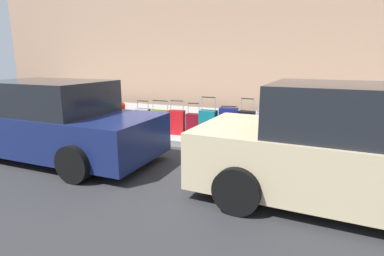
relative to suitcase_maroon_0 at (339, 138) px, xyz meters
The scene contains 17 objects.
ground_plane 3.74m from the suitcase_maroon_0, ahead, with size 40.00×40.00×0.00m, color #28282B.
sidewalk_curb 4.13m from the suitcase_maroon_0, 27.12° to the right, with size 18.00×5.00×0.14m, color gray.
suitcase_maroon_0 is the anchor object (origin of this frame).
suitcase_red_1 0.46m from the suitcase_maroon_0, 10.79° to the left, with size 0.39×0.26×0.77m.
suitcase_olive_2 0.93m from the suitcase_maroon_0, ahead, with size 0.44×0.22×1.00m.
suitcase_silver_3 1.44m from the suitcase_maroon_0, ahead, with size 0.49×0.22×1.04m.
suitcase_black_4 1.91m from the suitcase_maroon_0, ahead, with size 0.36×0.26×1.02m.
suitcase_navy_5 2.36m from the suitcase_maroon_0, ahead, with size 0.44×0.28×0.81m.
suitcase_teal_6 2.82m from the suitcase_maroon_0, ahead, with size 0.41×0.26×1.00m.
suitcase_maroon_7 3.25m from the suitcase_maroon_0, ahead, with size 0.36×0.23×0.82m.
suitcase_red_8 3.67m from the suitcase_maroon_0, ahead, with size 0.40×0.20×0.87m.
suitcase_olive_9 4.17m from the suitcase_maroon_0, ahead, with size 0.49×0.22×0.84m.
suitcase_silver_10 4.65m from the suitcase_maroon_0, ahead, with size 0.38×0.24×0.82m.
fire_hydrant 5.32m from the suitcase_maroon_0, ahead, with size 0.39×0.21×0.74m.
bollard_post 5.88m from the suitcase_maroon_0, ahead, with size 0.16×0.16×0.78m, color brown.
parked_car_beige_0 2.27m from the suitcase_maroon_0, 91.05° to the left, with size 4.41×2.23×1.67m.
parked_car_navy_1 5.93m from the suitcase_maroon_0, 22.25° to the left, with size 4.59×2.00×1.57m.
Camera 1 is at (-3.19, 6.07, 1.98)m, focal length 28.24 mm.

